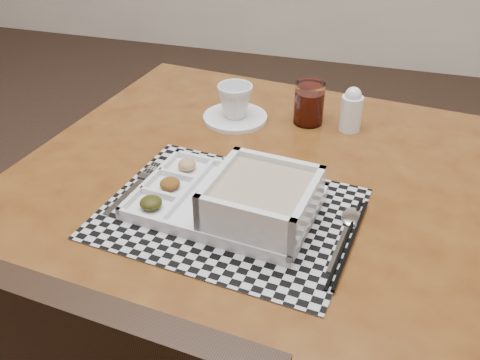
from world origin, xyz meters
name	(u,v)px	position (x,y,z in m)	size (l,w,h in m)	color
dining_table	(250,207)	(0.81, 0.04, 0.62)	(1.02, 1.02, 0.69)	#4C230D
placemat	(230,213)	(0.81, -0.08, 0.69)	(0.44, 0.34, 0.00)	#AFB0B8
serving_tray	(249,203)	(0.84, -0.09, 0.73)	(0.34, 0.25, 0.09)	white
fork	(133,186)	(0.61, -0.06, 0.70)	(0.04, 0.19, 0.00)	silver
spoon	(350,221)	(1.01, -0.05, 0.70)	(0.04, 0.18, 0.01)	silver
chopsticks	(348,241)	(1.02, -0.10, 0.70)	(0.04, 0.24, 0.01)	black
saucer	(235,118)	(0.71, 0.27, 0.70)	(0.15, 0.15, 0.01)	white
cup	(235,101)	(0.71, 0.27, 0.74)	(0.08, 0.08, 0.08)	white
juice_glass	(309,105)	(0.88, 0.30, 0.74)	(0.07, 0.07, 0.10)	white
creamer_bottle	(351,110)	(0.97, 0.30, 0.74)	(0.05, 0.05, 0.10)	white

